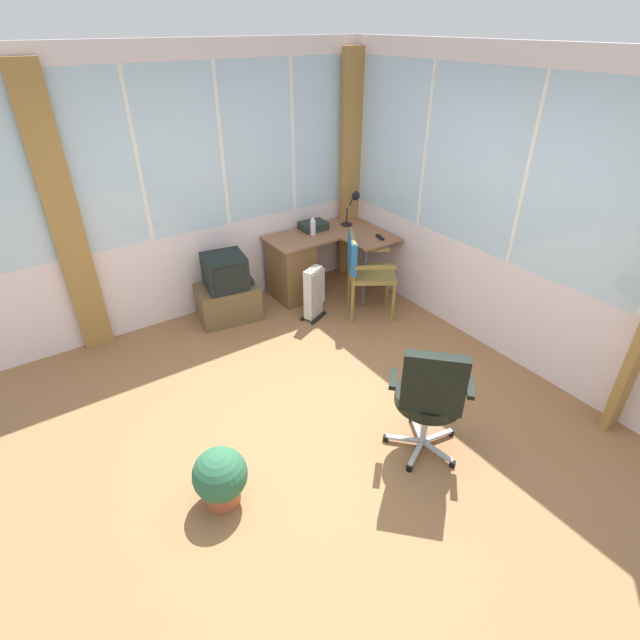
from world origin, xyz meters
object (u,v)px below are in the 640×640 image
wooden_armchair (361,264)px  space_heater (314,292)px  paper_tray (313,226)px  tv_on_stand (227,291)px  spray_bottle (313,226)px  desk (297,265)px  office_chair (430,395)px  tv_remote (380,237)px  potted_plant (220,477)px  desk_lamp (355,203)px

wooden_armchair → space_heater: size_ratio=1.54×
paper_tray → wooden_armchair: 0.89m
tv_on_stand → space_heater: bearing=-33.1°
spray_bottle → desk: bearing=-177.8°
wooden_armchair → office_chair: (-0.91, -1.93, -0.02)m
tv_remote → potted_plant: tv_remote is taller
space_heater → spray_bottle: bearing=57.5°
spray_bottle → tv_on_stand: spray_bottle is taller
spray_bottle → paper_tray: 0.17m
desk_lamp → wooden_armchair: 0.93m
tv_remote → paper_tray: size_ratio=0.50×
desk_lamp → potted_plant: 3.62m
desk → wooden_armchair: bearing=-64.1°
tv_remote → spray_bottle: size_ratio=0.69×
tv_on_stand → space_heater: 0.94m
potted_plant → spray_bottle: bearing=44.9°
spray_bottle → office_chair: 2.79m
spray_bottle → paper_tray: (0.09, 0.13, -0.06)m
paper_tray → potted_plant: 3.33m
desk_lamp → paper_tray: (-0.48, 0.16, -0.23)m
tv_remote → potted_plant: (-2.78, -1.69, -0.50)m
desk_lamp → spray_bottle: bearing=176.5°
desk → paper_tray: paper_tray is taller
desk → spray_bottle: bearing=2.2°
office_chair → tv_on_stand: size_ratio=1.33×
wooden_armchair → spray_bottle: bearing=99.3°
desk_lamp → desk: bearing=178.1°
spray_bottle → office_chair: size_ratio=0.22×
tv_remote → desk: bearing=162.7°
wooden_armchair → potted_plant: size_ratio=2.07×
desk → desk_lamp: bearing=-1.9°
wooden_armchair → potted_plant: 2.79m
desk → spray_bottle: (0.23, 0.01, 0.43)m
desk_lamp → wooden_armchair: bearing=-122.3°
desk → desk_lamp: (0.80, -0.03, 0.60)m
paper_tray → office_chair: size_ratio=0.30×
desk → spray_bottle: size_ratio=6.08×
paper_tray → wooden_armchair: (0.03, -0.87, -0.17)m
desk_lamp → tv_on_stand: (-1.70, 0.02, -0.67)m
wooden_armchair → tv_on_stand: 1.47m
tv_remote → space_heater: bearing=-163.8°
desk_lamp → space_heater: desk_lamp is taller
office_chair → spray_bottle: bearing=73.6°
desk → potted_plant: desk is taller
wooden_armchair → potted_plant: (-2.34, -1.47, -0.36)m
office_chair → space_heater: size_ratio=1.66×
desk → office_chair: bearing=-101.7°
desk_lamp → tv_on_stand: desk_lamp is taller
tv_remote → tv_on_stand: size_ratio=0.20×
desk → paper_tray: bearing=22.8°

